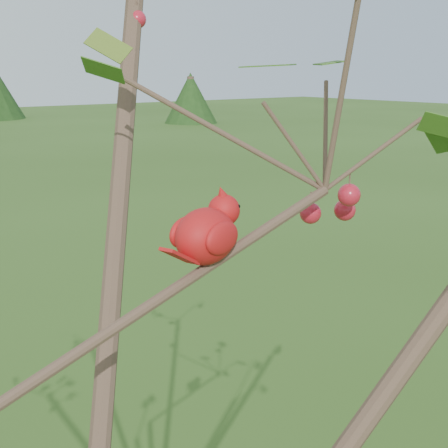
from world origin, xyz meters
The scene contains 2 objects.
crabapple_tree centered at (0.03, -0.02, 2.12)m, with size 2.35×2.05×2.95m.
cardinal centered at (0.31, 0.07, 2.16)m, with size 0.18×0.11×0.13m.
Camera 1 is at (-0.30, -0.75, 2.41)m, focal length 55.00 mm.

